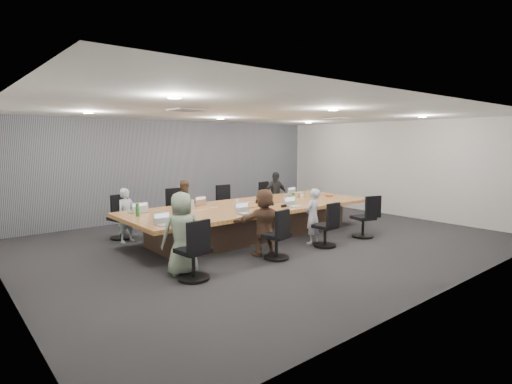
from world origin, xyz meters
TOP-DOWN VIEW (x-y plane):
  - floor at (0.00, 0.00)m, footprint 10.00×8.00m
  - ceiling at (0.00, 0.00)m, footprint 10.00×8.00m
  - wall_back at (0.00, 4.00)m, footprint 10.00×0.00m
  - wall_front at (0.00, -4.00)m, footprint 10.00×0.00m
  - wall_left at (-5.00, 0.00)m, footprint 0.00×8.00m
  - wall_right at (5.00, 0.00)m, footprint 0.00×8.00m
  - curtain at (0.00, 3.92)m, footprint 9.80×0.04m
  - conference_table at (0.00, 0.50)m, footprint 6.00×2.20m
  - chair_0 at (-2.48, 2.20)m, footprint 0.65×0.65m
  - chair_1 at (-0.99, 2.20)m, footprint 0.61×0.61m
  - chair_2 at (0.50, 2.20)m, footprint 0.58×0.58m
  - chair_3 at (1.91, 2.20)m, footprint 0.64×0.64m
  - chair_4 at (-2.62, -1.20)m, footprint 0.60×0.60m
  - chair_5 at (-0.82, -1.20)m, footprint 0.60×0.60m
  - chair_6 at (0.56, -1.20)m, footprint 0.52×0.52m
  - chair_7 at (1.88, -1.20)m, footprint 0.64×0.64m
  - person_0 at (-2.48, 1.85)m, footprint 0.49×0.38m
  - laptop_0 at (-2.48, 1.30)m, footprint 0.35×0.25m
  - person_1 at (-0.99, 1.85)m, footprint 0.68×0.57m
  - laptop_1 at (-0.99, 1.30)m, footprint 0.34×0.26m
  - person_3 at (1.91, 1.85)m, footprint 0.83×0.47m
  - laptop_3 at (1.91, 1.30)m, footprint 0.34×0.26m
  - person_4 at (-2.62, -0.85)m, footprint 0.77×0.59m
  - laptop_4 at (-2.62, -0.30)m, footprint 0.32×0.23m
  - person_5 at (-0.82, -0.85)m, footprint 1.27×0.65m
  - laptop_5 at (-0.82, -0.30)m, footprint 0.33×0.23m
  - person_6 at (0.56, -0.85)m, footprint 0.48×0.36m
  - laptop_6 at (0.56, -0.30)m, footprint 0.32×0.23m
  - bottle_green_left at (-2.65, 0.85)m, footprint 0.09×0.09m
  - bottle_green_right at (0.87, 0.06)m, footprint 0.07×0.07m
  - bottle_clear at (-1.41, 0.85)m, footprint 0.09×0.09m
  - cup_white_far at (-0.23, 0.82)m, footprint 0.10×0.10m
  - cup_white_near at (1.68, 0.57)m, footprint 0.10×0.10m
  - mug_brown at (-2.34, 0.44)m, footprint 0.12×0.12m
  - mic_left at (-0.46, 0.32)m, footprint 0.16×0.11m
  - mic_right at (0.48, 0.52)m, footprint 0.18×0.15m
  - stapler at (0.32, -0.19)m, footprint 0.16×0.05m
  - canvas_bag at (1.73, 0.71)m, footprint 0.27×0.18m
  - snack_packet at (2.45, 0.30)m, footprint 0.19×0.17m

SIDE VIEW (x-z plane):
  - floor at x=0.00m, z-range 0.00..0.00m
  - chair_6 at x=0.56m, z-range 0.00..0.73m
  - chair_5 at x=-0.82m, z-range 0.00..0.74m
  - chair_7 at x=1.88m, z-range 0.00..0.76m
  - chair_0 at x=-2.48m, z-range 0.00..0.79m
  - chair_4 at x=-2.62m, z-range 0.00..0.80m
  - conference_table at x=0.00m, z-range 0.03..0.77m
  - chair_3 at x=1.91m, z-range 0.00..0.80m
  - chair_2 at x=0.50m, z-range 0.00..0.82m
  - chair_1 at x=-0.99m, z-range 0.00..0.86m
  - person_0 at x=-2.48m, z-range 0.00..1.19m
  - person_6 at x=0.56m, z-range 0.00..1.20m
  - person_1 at x=-0.99m, z-range 0.00..1.27m
  - person_5 at x=-0.82m, z-range 0.00..1.31m
  - person_3 at x=1.91m, z-range 0.00..1.34m
  - person_4 at x=-2.62m, z-range 0.00..1.39m
  - laptop_0 at x=-2.48m, z-range 0.74..0.76m
  - laptop_1 at x=-0.99m, z-range 0.74..0.76m
  - laptop_3 at x=1.91m, z-range 0.74..0.76m
  - laptop_4 at x=-2.62m, z-range 0.74..0.76m
  - laptop_5 at x=-0.82m, z-range 0.74..0.76m
  - laptop_6 at x=0.56m, z-range 0.74..0.76m
  - mic_right at x=0.48m, z-range 0.74..0.77m
  - mic_left at x=-0.46m, z-range 0.74..0.77m
  - snack_packet at x=2.45m, z-range 0.74..0.78m
  - stapler at x=0.32m, z-range 0.74..0.80m
  - cup_white_far at x=-0.23m, z-range 0.74..0.85m
  - mug_brown at x=-2.34m, z-range 0.74..0.85m
  - cup_white_near at x=1.68m, z-range 0.74..0.85m
  - canvas_bag at x=1.73m, z-range 0.74..0.88m
  - bottle_clear at x=-1.41m, z-range 0.74..0.96m
  - bottle_green_right at x=0.87m, z-range 0.74..0.99m
  - bottle_green_left at x=-2.65m, z-range 0.74..0.99m
  - wall_back at x=0.00m, z-range 0.00..2.80m
  - wall_front at x=0.00m, z-range 0.00..2.80m
  - wall_left at x=-5.00m, z-range 0.00..2.80m
  - wall_right at x=5.00m, z-range 0.00..2.80m
  - curtain at x=0.00m, z-range 0.00..2.80m
  - ceiling at x=0.00m, z-range 2.80..2.80m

